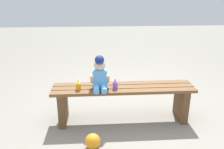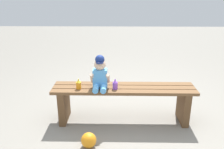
{
  "view_description": "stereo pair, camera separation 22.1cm",
  "coord_description": "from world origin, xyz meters",
  "px_view_note": "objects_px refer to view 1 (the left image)",
  "views": [
    {
      "loc": [
        -0.32,
        -2.63,
        1.59
      ],
      "look_at": [
        -0.14,
        -0.05,
        0.64
      ],
      "focal_mm": 37.61,
      "sensor_mm": 36.0,
      "label": 1
    },
    {
      "loc": [
        -0.1,
        -2.64,
        1.59
      ],
      "look_at": [
        -0.14,
        -0.05,
        0.64
      ],
      "focal_mm": 37.61,
      "sensor_mm": 36.0,
      "label": 2
    }
  ],
  "objects_px": {
    "sippy_cup_right": "(115,84)",
    "park_bench": "(123,97)",
    "child_figure": "(100,74)",
    "toy_ball": "(93,141)",
    "sippy_cup_left": "(78,85)"
  },
  "relations": [
    {
      "from": "sippy_cup_right",
      "to": "park_bench",
      "type": "bearing_deg",
      "value": 30.05
    },
    {
      "from": "park_bench",
      "to": "child_figure",
      "type": "relative_size",
      "value": 4.3
    },
    {
      "from": "sippy_cup_right",
      "to": "toy_ball",
      "type": "height_order",
      "value": "sippy_cup_right"
    },
    {
      "from": "child_figure",
      "to": "sippy_cup_left",
      "type": "relative_size",
      "value": 3.26
    },
    {
      "from": "sippy_cup_left",
      "to": "park_bench",
      "type": "bearing_deg",
      "value": 6.46
    },
    {
      "from": "toy_ball",
      "to": "child_figure",
      "type": "bearing_deg",
      "value": 79.77
    },
    {
      "from": "toy_ball",
      "to": "sippy_cup_right",
      "type": "bearing_deg",
      "value": 60.65
    },
    {
      "from": "park_bench",
      "to": "sippy_cup_right",
      "type": "relative_size",
      "value": 14.02
    },
    {
      "from": "park_bench",
      "to": "sippy_cup_right",
      "type": "bearing_deg",
      "value": -149.95
    },
    {
      "from": "sippy_cup_left",
      "to": "sippy_cup_right",
      "type": "xyz_separation_m",
      "value": [
        0.44,
        0.0,
        0.0
      ]
    },
    {
      "from": "sippy_cup_right",
      "to": "child_figure",
      "type": "bearing_deg",
      "value": 169.16
    },
    {
      "from": "child_figure",
      "to": "toy_ball",
      "type": "relative_size",
      "value": 2.47
    },
    {
      "from": "sippy_cup_left",
      "to": "toy_ball",
      "type": "xyz_separation_m",
      "value": [
        0.16,
        -0.49,
        -0.44
      ]
    },
    {
      "from": "sippy_cup_left",
      "to": "sippy_cup_right",
      "type": "height_order",
      "value": "same"
    },
    {
      "from": "park_bench",
      "to": "sippy_cup_left",
      "type": "xyz_separation_m",
      "value": [
        -0.54,
        -0.06,
        0.2
      ]
    }
  ]
}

